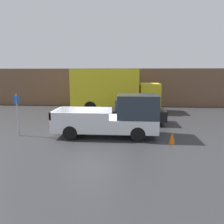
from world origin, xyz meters
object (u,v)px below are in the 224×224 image
delivery_truck (112,89)px  parking_sign (17,112)px  traffic_cone (172,138)px  pickup_truck (116,117)px  car (132,111)px

delivery_truck → parking_sign: 8.98m
traffic_cone → pickup_truck: bearing=158.0°
pickup_truck → traffic_cone: pickup_truck is taller
pickup_truck → parking_sign: bearing=-176.5°
car → delivery_truck: (-1.68, 4.43, 1.12)m
car → traffic_cone: size_ratio=7.76×
car → delivery_truck: bearing=110.7°
pickup_truck → delivery_truck: 7.55m
car → traffic_cone: (1.82, -4.13, -0.54)m
car → traffic_cone: bearing=-66.2°
delivery_truck → parking_sign: bearing=-119.8°
pickup_truck → car: pickup_truck is taller
delivery_truck → traffic_cone: delivery_truck is taller
traffic_cone → delivery_truck: bearing=112.2°
parking_sign → delivery_truck: bearing=60.2°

